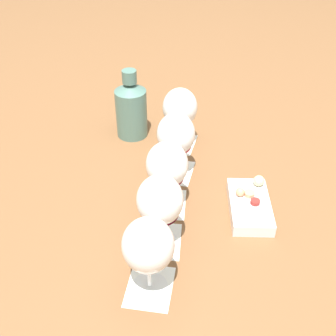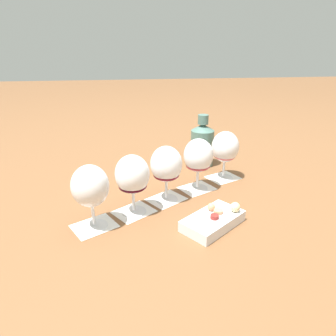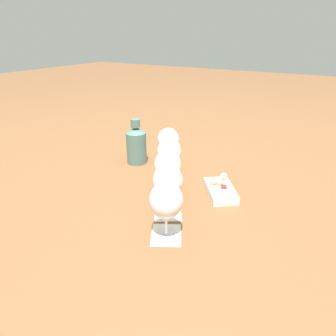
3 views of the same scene
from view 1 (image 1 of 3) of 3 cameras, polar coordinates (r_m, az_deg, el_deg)
name	(u,v)px [view 1 (image 1 of 3)]	position (r m, az deg, el deg)	size (l,w,h in m)	color
ground_plane	(169,203)	(1.05, 0.10, -4.71)	(8.00, 8.00, 0.00)	brown
tasting_card_0	(179,143)	(1.26, 1.54, 3.39)	(0.14, 0.13, 0.00)	white
tasting_card_1	(175,172)	(1.15, 1.02, -0.48)	(0.14, 0.13, 0.00)	white
tasting_card_2	(168,204)	(1.05, -0.05, -4.89)	(0.14, 0.14, 0.00)	white
tasting_card_3	(161,241)	(0.96, -1.02, -9.80)	(0.14, 0.14, 0.00)	white
tasting_card_4	(150,287)	(0.88, -2.48, -15.76)	(0.14, 0.13, 0.00)	white
wine_glass_0	(180,110)	(1.21, 1.63, 7.87)	(0.10, 0.10, 0.18)	white
wine_glass_1	(176,137)	(1.08, 1.08, 4.28)	(0.10, 0.10, 0.18)	white
wine_glass_2	(168,167)	(0.98, -0.06, 0.07)	(0.10, 0.10, 0.18)	white
wine_glass_3	(160,203)	(0.88, -1.09, -4.74)	(0.10, 0.10, 0.18)	white
wine_glass_4	(148,248)	(0.79, -2.69, -10.81)	(0.10, 0.10, 0.18)	white
ceramic_vase	(131,108)	(1.27, -5.01, 8.09)	(0.09, 0.09, 0.21)	#4C7066
snack_dish	(250,205)	(1.04, 11.01, -4.90)	(0.20, 0.18, 0.06)	silver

